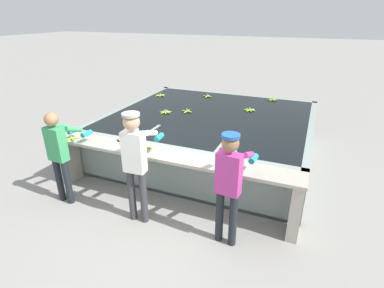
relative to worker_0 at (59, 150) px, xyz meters
The scene contains 15 objects.
ground_plane 1.92m from the worker_0, 11.72° to the left, with size 80.00×80.00×0.00m, color gray.
wash_tank 3.23m from the worker_0, 59.31° to the left, with size 4.29×3.93×0.94m.
work_ledge 1.75m from the worker_0, 19.06° to the left, with size 4.29×0.45×0.94m.
worker_0 is the anchor object (origin of this frame).
worker_1 1.43m from the worker_0, ahead, with size 0.43×0.73×1.75m.
worker_2 2.82m from the worker_0, ahead, with size 0.46×0.73×1.64m.
banana_bunch_floating_0 2.55m from the worker_0, 74.93° to the left, with size 0.28×0.28×0.08m.
banana_bunch_floating_1 4.25m from the worker_0, 75.59° to the left, with size 0.28×0.28×0.08m.
banana_bunch_floating_2 5.19m from the worker_0, 58.58° to the left, with size 0.28×0.27×0.08m.
banana_bunch_floating_3 4.09m from the worker_0, 54.68° to the left, with size 0.28×0.28×0.08m.
banana_bunch_floating_4 2.90m from the worker_0, 68.15° to the left, with size 0.28×0.28×0.08m.
banana_bunch_floating_5 3.73m from the worker_0, 92.20° to the left, with size 0.28×0.27×0.08m.
banana_bunch_ledge_0 0.49m from the worker_0, 111.14° to the left, with size 0.27×0.27×0.08m.
banana_bunch_ledge_1 1.37m from the worker_0, 25.46° to the left, with size 0.27×0.28×0.08m.
knife_0 0.96m from the worker_0, 43.06° to the left, with size 0.29×0.24×0.02m.
Camera 1 is at (2.02, -3.57, 2.98)m, focal length 28.00 mm.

